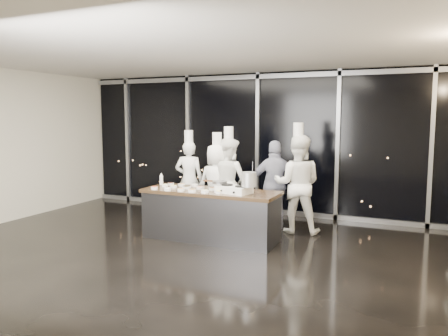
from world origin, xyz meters
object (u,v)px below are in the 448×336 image
object	(u,v)px
stove	(234,189)
chef_left	(217,184)
stock_pot	(249,179)
chef_right	(297,184)
demo_counter	(210,215)
guest	(275,185)
chef_center	(229,181)
frying_pan	(219,182)
chef_far_left	(189,179)

from	to	relation	value
stove	chef_left	xyz separation A→B (m)	(-0.85, 1.15, -0.12)
stock_pot	chef_right	distance (m)	1.39
demo_counter	guest	distance (m)	1.55
chef_left	chef_center	size ratio (longest dim) A/B	0.94
stove	frying_pan	world-z (taller)	frying_pan
demo_counter	stove	world-z (taller)	stove
demo_counter	frying_pan	world-z (taller)	frying_pan
chef_right	stove	bearing A→B (deg)	47.27
frying_pan	guest	xyz separation A→B (m)	(0.63, 1.28, -0.19)
stove	chef_center	size ratio (longest dim) A/B	0.32
chef_left	chef_center	world-z (taller)	chef_center
demo_counter	chef_far_left	xyz separation A→B (m)	(-1.15, 1.33, 0.41)
chef_far_left	chef_right	distance (m)	2.45
chef_right	chef_center	bearing A→B (deg)	-11.13
stove	chef_right	xyz separation A→B (m)	(0.80, 1.22, -0.02)
stock_pot	guest	xyz separation A→B (m)	(0.02, 1.41, -0.29)
stove	chef_left	world-z (taller)	chef_left
demo_counter	stove	bearing A→B (deg)	-11.73
frying_pan	chef_center	distance (m)	1.24
demo_counter	stock_pot	bearing A→B (deg)	-11.50
chef_center	chef_right	distance (m)	1.44
demo_counter	chef_far_left	bearing A→B (deg)	130.90
chef_left	frying_pan	bearing A→B (deg)	114.40
stock_pot	chef_left	size ratio (longest dim) A/B	0.13
frying_pan	demo_counter	bearing A→B (deg)	-175.26
stove	stock_pot	world-z (taller)	stock_pot
chef_far_left	guest	size ratio (longest dim) A/B	1.10
frying_pan	chef_left	bearing A→B (deg)	130.00
chef_left	chef_right	bearing A→B (deg)	-179.73
frying_pan	chef_far_left	world-z (taller)	chef_far_left
stove	chef_far_left	distance (m)	2.18
chef_right	stock_pot	bearing A→B (deg)	59.11
stock_pot	chef_right	size ratio (longest dim) A/B	0.12
frying_pan	stock_pot	size ratio (longest dim) A/B	1.92
demo_counter	guest	bearing A→B (deg)	56.79
chef_center	chef_right	bearing A→B (deg)	-157.87
chef_right	demo_counter	bearing A→B (deg)	31.21
demo_counter	chef_left	size ratio (longest dim) A/B	1.30
frying_pan	chef_left	xyz separation A→B (m)	(-0.54, 1.08, -0.22)
chef_far_left	stock_pot	bearing A→B (deg)	128.11
stove	chef_far_left	bearing A→B (deg)	152.43
chef_left	demo_counter	bearing A→B (deg)	106.38
demo_counter	stock_pot	size ratio (longest dim) A/B	10.05
stock_pot	chef_center	xyz separation A→B (m)	(-0.94, 1.32, -0.26)
demo_counter	stock_pot	xyz separation A→B (m)	(0.80, -0.16, 0.71)
chef_far_left	chef_right	bearing A→B (deg)	160.69
chef_center	frying_pan	bearing A→B (deg)	129.13
demo_counter	chef_center	world-z (taller)	chef_center
frying_pan	chef_center	size ratio (longest dim) A/B	0.23
guest	chef_left	bearing A→B (deg)	-10.37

